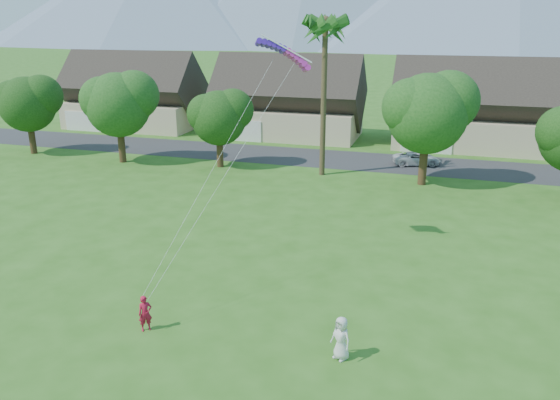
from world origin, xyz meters
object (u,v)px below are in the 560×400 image
at_px(kite_flyer, 145,313).
at_px(parked_car, 417,159).
at_px(watcher, 341,338).
at_px(parafoil_kite, 285,51).

distance_m(kite_flyer, parked_car, 32.06).
bearing_deg(parked_car, watcher, 161.17).
height_order(watcher, parked_car, watcher).
relative_size(kite_flyer, parked_car, 0.37).
relative_size(parked_car, parafoil_kite, 1.30).
bearing_deg(kite_flyer, parked_car, 31.92).
height_order(parked_car, parafoil_kite, parafoil_kite).
distance_m(watcher, parafoil_kite, 14.19).
relative_size(kite_flyer, parafoil_kite, 0.48).
distance_m(parked_car, parafoil_kite, 24.32).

